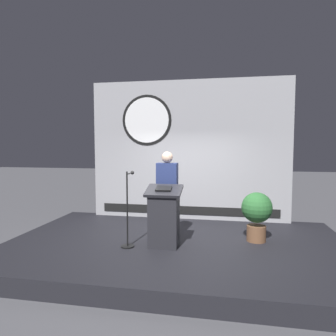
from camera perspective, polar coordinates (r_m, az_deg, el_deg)
ground_plane at (r=6.08m, az=1.59°, el=-16.24°), size 40.00×40.00×0.00m
stage_platform at (r=6.03m, az=1.60°, el=-14.91°), size 6.40×4.00×0.30m
banner_display at (r=7.52m, az=3.61°, el=3.37°), size 4.86×0.12×3.41m
podium at (r=5.56m, az=-0.77°, el=-9.19°), size 0.64×0.49×1.11m
speaker_person at (r=5.96m, az=-0.15°, el=-4.96°), size 0.40×0.26×1.71m
microphone_stand at (r=5.64m, az=-7.45°, el=-9.74°), size 0.24×0.48×1.37m
potted_plant at (r=6.09m, az=16.25°, el=-7.87°), size 0.58×0.58×0.94m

